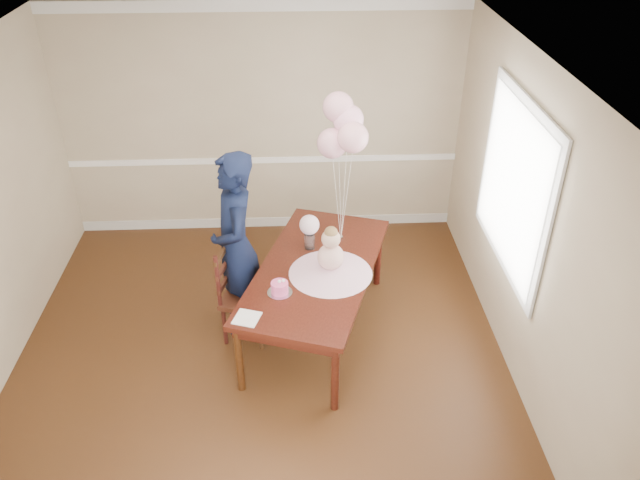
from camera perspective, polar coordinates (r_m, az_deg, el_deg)
The scene contains 46 objects.
floor at distance 5.81m, azimuth -5.43°, elevation -11.59°, with size 4.50×5.00×0.00m, color black.
ceiling at distance 4.38m, azimuth -7.29°, elevation 14.63°, with size 4.50×5.00×0.02m, color white.
wall_back at distance 7.19m, azimuth -5.31°, elevation 10.56°, with size 4.50×0.02×2.70m, color tan.
wall_right at distance 5.31m, azimuth 18.79°, elevation 0.29°, with size 0.02×5.00×2.70m, color tan.
chair_rail_trim at distance 7.36m, azimuth -5.13°, elevation 7.28°, with size 4.50×0.02×0.07m, color white.
crown_molding at distance 6.81m, azimuth -5.88°, elevation 20.55°, with size 4.50×0.02×0.12m, color white.
baseboard_trim at distance 7.76m, azimuth -4.83°, elevation 1.67°, with size 4.50×0.02×0.12m, color silver.
window_frame at distance 5.61m, azimuth 17.32°, elevation 4.74°, with size 0.02×1.66×1.56m, color silver.
window_blinds at distance 5.60m, azimuth 17.15°, elevation 4.74°, with size 0.01×1.50×1.40m, color white.
dining_table_top at distance 5.72m, azimuth -0.36°, elevation -2.74°, with size 1.00×1.99×0.05m, color black.
table_apron at distance 5.77m, azimuth -0.36°, elevation -3.34°, with size 0.90×1.89×0.10m, color black.
table_leg_fl at distance 5.41m, azimuth -7.39°, elevation -10.71°, with size 0.07×0.07×0.70m, color black.
table_leg_fr at distance 5.21m, azimuth 1.39°, elevation -12.48°, with size 0.07×0.07×0.70m, color black.
table_leg_bl at distance 6.76m, azimuth -1.65°, elevation -0.43°, with size 0.07×0.07×0.70m, color black.
table_leg_br at distance 6.60m, azimuth 5.33°, elevation -1.49°, with size 0.07×0.07×0.70m, color black.
baby_skirt at distance 5.61m, azimuth 0.97°, elevation -2.63°, with size 0.76×0.76×0.10m, color #DCA2BD.
baby_torso at distance 5.54m, azimuth 0.98°, elevation -1.54°, with size 0.24×0.24×0.24m, color pink.
baby_head at distance 5.43m, azimuth 1.00°, elevation 0.12°, with size 0.17×0.17×0.17m, color #CBA28C.
baby_hair at distance 5.40m, azimuth 1.01°, elevation 0.65°, with size 0.12×0.12×0.12m, color brown.
cake_platter at distance 5.41m, azimuth -3.69°, elevation -4.80°, with size 0.22×0.22×0.01m, color #B7B7BB.
birthday_cake at distance 5.38m, azimuth -3.71°, elevation -4.35°, with size 0.15×0.15×0.10m, color #E5488C.
cake_flower_a at distance 5.34m, azimuth -3.74°, elevation -3.79°, with size 0.03×0.03×0.03m, color white.
cake_flower_b at distance 5.35m, azimuth -3.37°, elevation -3.72°, with size 0.03×0.03×0.03m, color white.
rose_vase_near at distance 5.94m, azimuth -0.97°, elevation -0.08°, with size 0.10×0.10×0.16m, color silver.
roses_near at distance 5.84m, azimuth -0.98°, elevation 1.40°, with size 0.19×0.19×0.19m, color silver.
napkin at distance 5.17m, azimuth -6.70°, elevation -7.10°, with size 0.20×0.20×0.01m, color white.
balloon_weight at distance 6.13m, azimuth 1.93°, elevation 0.25°, with size 0.04×0.04×0.02m, color #B8B8BD.
balloon_a at distance 5.68m, azimuth 1.13°, elevation 8.84°, with size 0.28×0.28×0.28m, color #F0AAC0.
balloon_b at distance 5.55m, azimuth 3.03°, elevation 9.34°, with size 0.28×0.28×0.28m, color #FDB3C6.
balloon_c at distance 5.67m, azimuth 2.60°, elevation 10.93°, with size 0.28×0.28×0.28m, color #FFB4D8.
balloon_d at distance 5.67m, azimuth 1.67°, elevation 12.05°, with size 0.28×0.28×0.28m, color #EBA6BD.
balloon_ribbon_a at distance 5.92m, azimuth 1.54°, elevation 3.74°, with size 0.00×0.00×0.84m, color silver.
balloon_ribbon_b at distance 5.86m, azimuth 2.43°, elevation 3.93°, with size 0.00×0.00×0.94m, color white.
balloon_ribbon_c at distance 5.91m, azimuth 2.23°, elevation 4.74°, with size 0.00×0.00×1.04m, color white.
balloon_ribbon_d at distance 5.90m, azimuth 1.80°, elevation 5.27°, with size 0.00×0.00×1.14m, color silver.
dining_chair_seat at distance 5.89m, azimuth -6.72°, elevation -5.26°, with size 0.43×0.43×0.05m, color #36180E.
chair_leg_fl at distance 5.96m, azimuth -8.71°, elevation -7.79°, with size 0.04×0.04×0.42m, color black.
chair_leg_fr at distance 5.86m, azimuth -5.44°, elevation -8.30°, with size 0.04×0.04×0.42m, color #321B0D.
chair_leg_bl at distance 6.21m, azimuth -7.64°, elevation -5.74°, with size 0.04×0.04×0.42m, color #33190E.
chair_leg_br at distance 6.12m, azimuth -4.50°, elevation -6.20°, with size 0.04×0.04×0.42m, color black.
chair_back_post_l at distance 5.65m, azimuth -9.33°, elevation -3.79°, with size 0.04×0.04×0.55m, color black.
chair_back_post_r at distance 5.91m, azimuth -8.18°, elevation -1.82°, with size 0.04×0.04×0.55m, color #3D2110.
chair_slat_low at distance 5.85m, azimuth -8.64°, elevation -3.71°, with size 0.03×0.39×0.05m, color #34150E.
chair_slat_mid at distance 5.76m, azimuth -8.77°, elevation -2.46°, with size 0.03×0.39×0.05m, color #3D1910.
chair_slat_top at distance 5.67m, azimuth -8.90°, elevation -1.17°, with size 0.03×0.39×0.05m, color #341E0E.
woman at distance 5.76m, azimuth -7.71°, elevation -0.52°, with size 0.67×0.44×1.83m, color black.
Camera 1 is at (0.35, -4.16, 4.04)m, focal length 35.00 mm.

